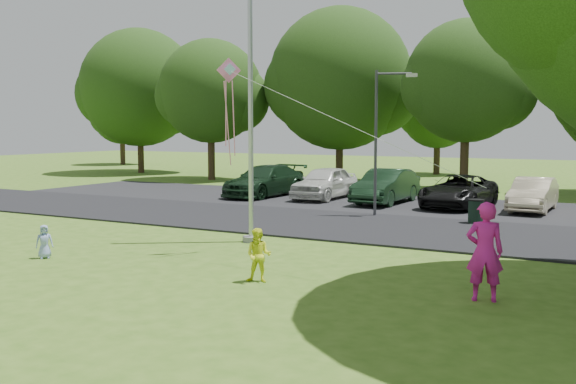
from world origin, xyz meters
The scene contains 12 objects.
ground centered at (0.00, 0.00, 0.00)m, with size 120.00×120.00×0.00m, color #3E661B.
park_road centered at (0.00, 9.00, 0.03)m, with size 60.00×6.00×0.06m, color black.
parking_strip centered at (0.00, 15.50, 0.03)m, with size 42.00×7.00×0.06m, color black.
flagpole centered at (-3.50, 5.00, 4.17)m, with size 0.50×0.50×10.00m.
street_lamp centered at (-2.02, 11.64, 3.19)m, with size 1.43×0.65×5.31m.
trash_can centered at (1.46, 11.36, 0.43)m, with size 0.54×0.54×0.86m.
tree_row centered at (1.59, 24.23, 5.71)m, with size 64.35×11.94×10.88m.
parked_cars centered at (-0.62, 15.42, 0.77)m, with size 20.41×5.09×1.48m.
woman centered at (3.64, 1.68, 0.94)m, with size 0.69×0.45×1.88m, color #D71C98.
child_yellow centered at (-0.85, 0.95, 0.57)m, with size 0.56×0.43×1.14m, color #F6FF28.
child_blue centered at (-6.83, 0.57, 0.42)m, with size 0.41×0.27×0.84m, color #92A8E1.
kite centered at (-2.93, 3.25, 4.22)m, with size 6.97×1.89×2.88m.
Camera 1 is at (5.95, -10.46, 3.24)m, focal length 40.00 mm.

